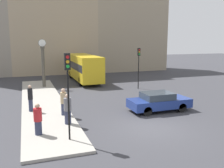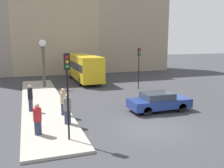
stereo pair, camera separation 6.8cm
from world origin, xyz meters
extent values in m
plane|color=#38383D|center=(0.00, 0.00, 0.00)|extent=(120.00, 120.00, 0.00)
cube|color=#A39E93|center=(-5.28, 8.05, 0.07)|extent=(3.07, 20.09, 0.14)
cube|color=tan|center=(-2.17, 25.56, 7.86)|extent=(11.73, 5.00, 15.72)
cube|color=gray|center=(9.38, 25.56, 6.82)|extent=(11.37, 5.00, 13.64)
cube|color=navy|center=(2.15, 2.90, 0.56)|extent=(4.21, 1.77, 0.60)
cube|color=#2D3842|center=(1.98, 2.90, 1.08)|extent=(2.02, 1.60, 0.44)
cylinder|color=black|center=(3.46, 3.68, 0.31)|extent=(0.62, 0.22, 0.62)
cylinder|color=black|center=(3.46, 2.13, 0.31)|extent=(0.62, 0.22, 0.62)
cylinder|color=black|center=(0.84, 3.68, 0.31)|extent=(0.62, 0.22, 0.62)
cylinder|color=black|center=(0.84, 2.13, 0.31)|extent=(0.62, 0.22, 0.62)
cube|color=gold|center=(0.08, 16.84, 1.71)|extent=(2.37, 9.16, 2.70)
cube|color=#1E232D|center=(0.08, 16.84, 1.90)|extent=(2.39, 8.98, 0.80)
cylinder|color=black|center=(1.12, 19.68, 0.45)|extent=(0.28, 0.90, 0.90)
cylinder|color=black|center=(-0.97, 19.68, 0.45)|extent=(0.28, 0.90, 0.90)
cylinder|color=black|center=(1.12, 14.00, 0.45)|extent=(0.28, 0.90, 0.90)
cylinder|color=black|center=(-0.97, 14.00, 0.45)|extent=(0.28, 0.90, 0.90)
cylinder|color=black|center=(-4.61, -0.39, 1.81)|extent=(0.09, 0.09, 3.35)
cube|color=black|center=(-4.61, -0.39, 3.87)|extent=(0.26, 0.20, 0.76)
cylinder|color=red|center=(-4.61, -0.51, 4.08)|extent=(0.15, 0.04, 0.15)
cylinder|color=orange|center=(-4.61, -0.51, 3.87)|extent=(0.15, 0.04, 0.15)
cylinder|color=green|center=(-4.61, -0.51, 3.66)|extent=(0.15, 0.04, 0.15)
cylinder|color=black|center=(4.18, 10.58, 1.64)|extent=(0.09, 0.09, 3.29)
cube|color=black|center=(4.18, 10.58, 3.67)|extent=(0.26, 0.20, 0.76)
cylinder|color=red|center=(4.18, 10.46, 3.87)|extent=(0.15, 0.04, 0.15)
cylinder|color=orange|center=(4.18, 10.46, 3.67)|extent=(0.15, 0.04, 0.15)
cylinder|color=green|center=(4.18, 10.46, 3.46)|extent=(0.15, 0.04, 0.15)
cylinder|color=#4C473D|center=(-4.69, 14.12, 2.06)|extent=(0.32, 0.32, 3.84)
cube|color=#4C473D|center=(-4.69, 14.12, 4.08)|extent=(0.42, 0.42, 0.19)
cylinder|color=#4C473D|center=(-4.69, 14.12, 4.52)|extent=(0.76, 0.04, 0.76)
cylinder|color=white|center=(-4.69, 14.12, 4.52)|extent=(0.70, 0.06, 0.70)
cylinder|color=#2D334C|center=(-6.21, 5.23, 0.54)|extent=(0.27, 0.27, 0.80)
cylinder|color=black|center=(-6.21, 5.23, 1.32)|extent=(0.32, 0.32, 0.75)
sphere|color=tan|center=(-6.21, 5.23, 1.80)|extent=(0.23, 0.23, 0.23)
cylinder|color=#2D334C|center=(-5.97, 0.75, 0.49)|extent=(0.35, 0.35, 0.71)
cylinder|color=red|center=(-5.97, 0.75, 1.17)|extent=(0.41, 0.41, 0.66)
sphere|color=tan|center=(-5.97, 0.75, 1.62)|extent=(0.24, 0.24, 0.24)
cylinder|color=#2D334C|center=(-4.26, 3.68, 0.51)|extent=(0.33, 0.33, 0.75)
cylinder|color=tan|center=(-4.26, 3.68, 1.24)|extent=(0.39, 0.39, 0.70)
sphere|color=tan|center=(-4.26, 3.68, 1.72)|extent=(0.25, 0.25, 0.25)
cylinder|color=#2D334C|center=(-4.30, 1.89, 0.52)|extent=(0.36, 0.36, 0.77)
cylinder|color=slate|center=(-4.30, 1.89, 1.27)|extent=(0.42, 0.42, 0.72)
sphere|color=tan|center=(-4.30, 1.89, 1.75)|extent=(0.23, 0.23, 0.23)
camera|label=1|loc=(-6.43, -11.72, 4.85)|focal=40.00mm
camera|label=2|loc=(-6.37, -11.74, 4.85)|focal=40.00mm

